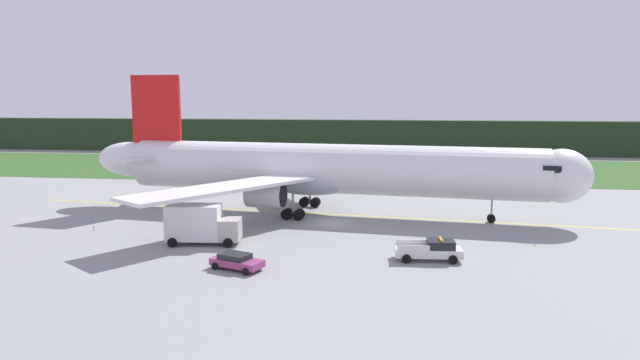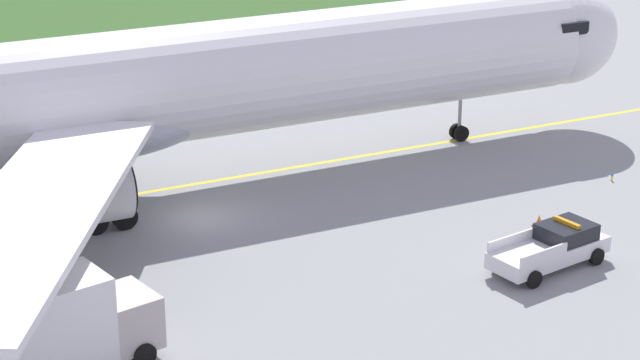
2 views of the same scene
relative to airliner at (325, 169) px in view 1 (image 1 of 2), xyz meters
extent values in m
plane|color=gray|center=(1.01, -4.43, -5.33)|extent=(320.00, 320.00, 0.00)
cube|color=#315623|center=(1.01, 41.86, -5.31)|extent=(320.00, 37.50, 0.04)
cube|color=#23361F|center=(1.01, 70.30, -1.34)|extent=(288.00, 4.04, 7.98)
cube|color=yellow|center=(0.54, -0.06, -5.32)|extent=(76.74, 8.58, 0.01)
cylinder|color=silver|center=(0.54, -0.06, 0.12)|extent=(48.56, 10.92, 5.78)
ellipsoid|color=silver|center=(25.66, -2.77, 0.12)|extent=(6.95, 6.43, 5.78)
ellipsoid|color=silver|center=(-25.16, 2.71, 0.55)|extent=(9.67, 5.31, 4.34)
ellipsoid|color=#A7ACBA|center=(-1.86, 0.20, -1.47)|extent=(11.70, 7.23, 3.18)
cube|color=black|center=(24.31, -2.62, 1.13)|extent=(2.38, 5.66, 0.70)
cube|color=silver|center=(-6.47, 12.59, -0.60)|extent=(12.93, 21.62, 0.35)
cylinder|color=#A9A9A9|center=(-4.10, 7.78, -1.93)|extent=(4.26, 3.21, 2.80)
cylinder|color=black|center=(-2.07, 7.56, -1.93)|extent=(0.40, 2.57, 2.58)
cube|color=silver|center=(-9.00, -10.92, -0.60)|extent=(16.41, 20.35, 0.35)
cylinder|color=#A9A9A9|center=(-5.66, -6.72, -1.93)|extent=(4.26, 3.21, 2.80)
cylinder|color=black|center=(-3.63, -6.94, -1.93)|extent=(0.40, 2.57, 2.58)
cube|color=red|center=(-21.50, 2.32, 6.17)|extent=(6.49, 1.13, 9.79)
cube|color=silver|center=(-21.63, 5.71, 1.13)|extent=(4.10, 6.77, 0.28)
cube|color=silver|center=(-22.35, -0.96, 1.13)|extent=(5.20, 6.93, 0.28)
cylinder|color=gray|center=(18.76, -2.02, -3.60)|extent=(0.20, 0.20, 2.55)
cylinder|color=black|center=(18.78, -1.77, -4.88)|extent=(0.92, 0.32, 0.90)
cylinder|color=black|center=(18.73, -2.28, -4.88)|extent=(0.92, 0.32, 0.90)
cylinder|color=gray|center=(-2.45, 4.05, -3.45)|extent=(0.28, 0.28, 2.55)
cylinder|color=black|center=(-1.79, 3.62, -4.73)|extent=(1.23, 0.43, 1.20)
cylinder|color=black|center=(-1.72, 4.32, -4.73)|extent=(1.23, 0.43, 1.20)
cylinder|color=black|center=(-3.18, 3.77, -4.73)|extent=(1.23, 0.43, 1.20)
cylinder|color=black|center=(-3.11, 4.47, -4.73)|extent=(1.23, 0.43, 1.20)
cylinder|color=gray|center=(-3.26, -3.43, -3.45)|extent=(0.28, 0.28, 2.55)
cylinder|color=black|center=(-2.52, -3.16, -4.73)|extent=(1.23, 0.43, 1.20)
cylinder|color=black|center=(-2.60, -3.85, -4.73)|extent=(1.23, 0.43, 1.20)
cylinder|color=black|center=(-3.91, -3.01, -4.73)|extent=(1.23, 0.43, 1.20)
cylinder|color=black|center=(-3.99, -3.70, -4.73)|extent=(1.23, 0.43, 1.20)
cube|color=silver|center=(11.05, -17.56, -4.60)|extent=(5.77, 2.35, 0.70)
cube|color=black|center=(12.07, -17.50, -3.90)|extent=(2.37, 1.98, 0.70)
cube|color=silver|center=(9.64, -16.70, -4.02)|extent=(2.72, 0.27, 0.45)
cube|color=silver|center=(9.76, -18.60, -4.02)|extent=(2.72, 0.27, 0.45)
cube|color=orange|center=(12.07, -17.50, -3.47)|extent=(0.29, 1.41, 0.16)
cylinder|color=black|center=(12.91, -16.43, -4.95)|extent=(0.77, 0.29, 0.76)
cylinder|color=black|center=(13.04, -18.47, -4.95)|extent=(0.77, 0.29, 0.76)
cylinder|color=black|center=(9.07, -16.66, -4.95)|extent=(0.77, 0.29, 0.76)
cylinder|color=black|center=(9.19, -18.70, -4.95)|extent=(0.77, 0.29, 0.76)
cube|color=#B2AAA3|center=(-7.20, -14.76, -3.88)|extent=(2.13, 2.58, 2.00)
cube|color=silver|center=(-10.63, -15.10, -3.22)|extent=(5.21, 2.89, 3.32)
cylinder|color=#99999E|center=(-9.64, -15.00, -4.97)|extent=(0.78, 0.18, 1.04)
cylinder|color=#99999E|center=(-11.63, -15.20, -4.97)|extent=(0.78, 0.18, 1.04)
cylinder|color=black|center=(-7.32, -13.57, -4.88)|extent=(0.92, 0.35, 0.90)
cylinder|color=black|center=(-7.08, -15.95, -4.88)|extent=(0.92, 0.35, 0.90)
cylinder|color=black|center=(-12.49, -14.08, -4.88)|extent=(0.92, 0.35, 0.90)
cylinder|color=black|center=(-12.25, -16.47, -4.88)|extent=(0.92, 0.35, 0.90)
cube|color=#903870|center=(-4.44, -22.21, -4.75)|extent=(4.68, 3.26, 0.55)
cube|color=black|center=(-4.64, -22.13, -4.25)|extent=(2.83, 2.38, 0.45)
cylinder|color=black|center=(-2.69, -21.86, -5.03)|extent=(0.62, 0.38, 0.60)
cylinder|color=black|center=(-3.36, -23.62, -5.03)|extent=(0.62, 0.38, 0.60)
cylinder|color=black|center=(-5.51, -20.79, -5.03)|extent=(0.62, 0.38, 0.60)
cylinder|color=black|center=(-6.18, -22.55, -5.03)|extent=(0.62, 0.38, 0.60)
cube|color=black|center=(13.84, -13.99, -5.31)|extent=(0.48, 0.48, 0.03)
cone|color=orange|center=(13.84, -13.99, -5.01)|extent=(0.37, 0.37, 0.57)
cylinder|color=yellow|center=(21.24, -11.48, -5.19)|extent=(0.10, 0.10, 0.27)
sphere|color=blue|center=(21.24, -11.48, -5.01)|extent=(0.12, 0.12, 0.12)
cylinder|color=yellow|center=(-22.81, -11.48, -5.14)|extent=(0.10, 0.10, 0.38)
sphere|color=blue|center=(-22.81, -11.48, -4.90)|extent=(0.12, 0.12, 0.12)
camera|label=1|loc=(8.06, -65.15, 8.71)|focal=31.77mm
camera|label=2|loc=(-21.15, -49.81, 15.47)|focal=63.83mm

